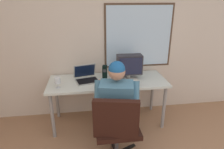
# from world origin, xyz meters

# --- Properties ---
(wall_rear) EXTENTS (4.66, 0.08, 2.68)m
(wall_rear) POSITION_xyz_m (0.02, 2.71, 1.34)
(wall_rear) COLOR beige
(wall_rear) RESTS_ON ground
(desk) EXTENTS (1.76, 0.67, 0.73)m
(desk) POSITION_xyz_m (-0.14, 2.32, 0.66)
(desk) COLOR gray
(desk) RESTS_ON ground
(office_chair) EXTENTS (0.58, 0.62, 0.92)m
(office_chair) POSITION_xyz_m (-0.14, 1.47, 0.52)
(office_chair) COLOR black
(office_chair) RESTS_ON ground
(person_seated) EXTENTS (0.60, 0.81, 1.25)m
(person_seated) POSITION_xyz_m (-0.10, 1.72, 0.65)
(person_seated) COLOR navy
(person_seated) RESTS_ON ground
(crt_monitor) EXTENTS (0.37, 0.19, 0.37)m
(crt_monitor) POSITION_xyz_m (0.19, 2.34, 0.95)
(crt_monitor) COLOR beige
(crt_monitor) RESTS_ON desk
(laptop) EXTENTS (0.40, 0.39, 0.23)m
(laptop) POSITION_xyz_m (-0.46, 2.38, 0.79)
(laptop) COLOR #939995
(laptop) RESTS_ON desk
(wine_glass) EXTENTS (0.08, 0.08, 0.15)m
(wine_glass) POSITION_xyz_m (-0.85, 2.15, 0.83)
(wine_glass) COLOR silver
(wine_glass) RESTS_ON desk
(desk_speaker) EXTENTS (0.08, 0.10, 0.19)m
(desk_speaker) POSITION_xyz_m (-0.17, 2.44, 0.82)
(desk_speaker) COLOR black
(desk_speaker) RESTS_ON desk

